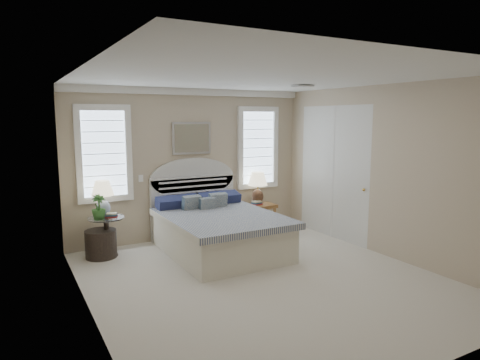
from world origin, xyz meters
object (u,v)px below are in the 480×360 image
object	(u,v)px
floor_pot	(101,244)
nightstand_right	(262,212)
bed	(217,228)
lamp_right	(258,184)
side_table_left	(107,232)
lamp_left	(103,194)

from	to	relation	value
floor_pot	nightstand_right	bearing A→B (deg)	2.19
bed	floor_pot	size ratio (longest dim) A/B	4.72
bed	lamp_right	size ratio (longest dim) A/B	3.66
side_table_left	nightstand_right	distance (m)	2.95
side_table_left	lamp_right	distance (m)	2.98
side_table_left	lamp_right	bearing A→B (deg)	4.20
nightstand_right	lamp_right	bearing A→B (deg)	102.16
floor_pot	lamp_right	bearing A→B (deg)	4.37
nightstand_right	lamp_left	distance (m)	3.02
lamp_right	floor_pot	bearing A→B (deg)	-175.63
bed	floor_pot	distance (m)	1.85
bed	nightstand_right	bearing A→B (deg)	28.03
side_table_left	lamp_right	world-z (taller)	lamp_right
bed	lamp_left	world-z (taller)	bed
floor_pot	lamp_right	size ratio (longest dim) A/B	0.78
side_table_left	lamp_left	xyz separation A→B (m)	(-0.01, 0.13, 0.59)
side_table_left	floor_pot	bearing A→B (deg)	-170.45
side_table_left	floor_pot	size ratio (longest dim) A/B	1.31
lamp_right	nightstand_right	bearing A→B (deg)	-77.84
side_table_left	nightstand_right	size ratio (longest dim) A/B	1.19
lamp_left	lamp_right	bearing A→B (deg)	1.62
floor_pot	lamp_right	xyz separation A→B (m)	(3.02, 0.23, 0.69)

